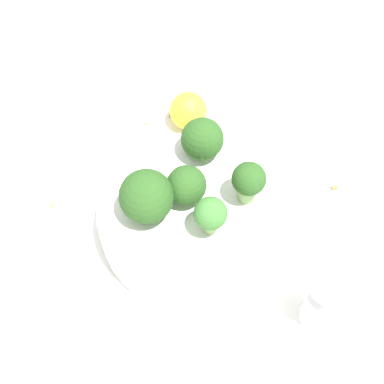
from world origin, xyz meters
TOP-DOWN VIEW (x-y plane):
  - ground_plane at (0.00, 0.00)m, footprint 3.00×3.00m
  - bowl at (0.00, 0.00)m, footprint 0.21×0.21m
  - broccoli_floret_0 at (-0.01, 0.01)m, footprint 0.04×0.04m
  - broccoli_floret_1 at (-0.04, -0.03)m, footprint 0.06×0.06m
  - broccoli_floret_2 at (0.04, 0.05)m, footprint 0.04×0.04m
  - broccoli_floret_3 at (0.03, -0.01)m, footprint 0.04×0.04m
  - broccoli_floret_4 at (-0.03, 0.07)m, footprint 0.05×0.05m
  - pepper_shaker at (0.17, -0.02)m, footprint 0.03×0.03m
  - lemon_wedge at (-0.09, 0.13)m, footprint 0.05×0.05m
  - almond_crumb_0 at (0.11, 0.14)m, footprint 0.01×0.01m
  - almond_crumb_1 at (-0.14, 0.09)m, footprint 0.01×0.01m
  - almond_crumb_2 at (-0.11, 0.07)m, footprint 0.01×0.01m
  - almond_crumb_3 at (-0.15, -0.07)m, footprint 0.01×0.01m
  - almond_crumb_4 at (-0.12, 0.12)m, footprint 0.01×0.01m

SIDE VIEW (x-z plane):
  - ground_plane at x=0.00m, z-range 0.00..0.00m
  - almond_crumb_1 at x=-0.14m, z-range 0.00..0.01m
  - almond_crumb_2 at x=-0.11m, z-range 0.00..0.01m
  - almond_crumb_0 at x=0.11m, z-range 0.00..0.01m
  - almond_crumb_3 at x=-0.15m, z-range 0.00..0.01m
  - almond_crumb_4 at x=-0.12m, z-range 0.00..0.01m
  - bowl at x=0.00m, z-range 0.00..0.04m
  - lemon_wedge at x=-0.09m, z-range 0.00..0.05m
  - pepper_shaker at x=0.17m, z-range 0.00..0.07m
  - broccoli_floret_0 at x=-0.01m, z-range 0.04..0.09m
  - broccoli_floret_4 at x=-0.03m, z-range 0.04..0.10m
  - broccoli_floret_3 at x=0.03m, z-range 0.05..0.10m
  - broccoli_floret_1 at x=-0.04m, z-range 0.04..0.11m
  - broccoli_floret_2 at x=0.04m, z-range 0.05..0.10m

